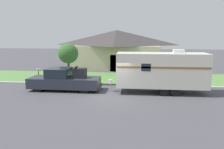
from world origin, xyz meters
TOP-DOWN VIEW (x-y plane):
  - ground_plane at (0.00, 0.00)m, footprint 120.00×120.00m
  - curb_strip at (0.00, 3.75)m, footprint 80.00×0.30m
  - lawn_strip at (0.00, 7.40)m, footprint 80.00×7.00m
  - house_across_street at (-1.08, 15.83)m, footprint 12.61×8.45m
  - pickup_truck at (-4.24, 1.74)m, footprint 5.96×2.04m
  - travel_trailer at (3.66, 1.74)m, footprint 8.19×2.23m
  - mailbox at (-7.75, 4.52)m, footprint 0.48×0.20m
  - tree_in_yard at (-5.19, 6.03)m, footprint 2.04×2.04m

SIDE VIEW (x-z plane):
  - ground_plane at x=0.00m, z-range 0.00..0.00m
  - lawn_strip at x=0.00m, z-range 0.00..0.03m
  - curb_strip at x=0.00m, z-range 0.00..0.14m
  - pickup_truck at x=-4.24m, z-range -0.15..1.84m
  - mailbox at x=-7.75m, z-range 0.36..1.71m
  - travel_trailer at x=3.66m, z-range 0.11..3.56m
  - tree_in_yard at x=-5.19m, z-range 0.83..4.57m
  - house_across_street at x=-1.08m, z-range 0.10..5.39m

